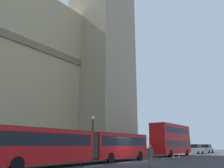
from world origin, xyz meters
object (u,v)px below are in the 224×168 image
sedan_trailing (207,149)px  traffic_cone_west (173,157)px  double_decker_bus (172,139)px  traffic_cone_middle (179,156)px  pedestrian_near_cones (150,155)px  articulated_bus (86,144)px  sedan_lead (196,149)px  street_lamp (93,134)px

sedan_trailing → traffic_cone_west: 27.53m
double_decker_bus → sedan_trailing: 18.68m
traffic_cone_middle → pedestrian_near_cones: pedestrian_near_cones is taller
articulated_bus → sedan_trailing: articulated_bus is taller
articulated_bus → pedestrian_near_cones: (0.24, -6.48, -0.83)m
double_decker_bus → traffic_cone_west: double_decker_bus is taller
sedan_lead → articulated_bus: bearing=179.7°
sedan_trailing → pedestrian_near_cones: size_ratio=2.60×
street_lamp → double_decker_bus: bearing=-17.6°
sedan_lead → traffic_cone_west: bearing=-170.0°
traffic_cone_middle → street_lamp: size_ratio=0.11×
double_decker_bus → traffic_cone_middle: 7.75m
traffic_cone_middle → sedan_lead: bearing=10.7°
sedan_trailing → pedestrian_near_cones: (-38.54, -6.17, -0.00)m
articulated_bus → traffic_cone_west: articulated_bus is taller
traffic_cone_west → pedestrian_near_cones: (-11.22, -2.77, 0.63)m
sedan_trailing → street_lamp: size_ratio=0.83×
double_decker_bus → sedan_lead: size_ratio=2.44×
sedan_trailing → traffic_cone_middle: (-25.05, -3.23, -0.63)m
traffic_cone_middle → street_lamp: (-7.75, 8.04, 2.77)m
traffic_cone_west → street_lamp: bearing=123.7°
sedan_lead → traffic_cone_west: 20.53m
street_lamp → pedestrian_near_cones: size_ratio=3.12×
double_decker_bus → sedan_lead: (11.49, -0.15, -1.80)m
double_decker_bus → street_lamp: 14.90m
traffic_cone_west → traffic_cone_middle: size_ratio=1.00×
sedan_trailing → traffic_cone_middle: bearing=-172.7°
articulated_bus → double_decker_bus: size_ratio=1.76×
sedan_lead → street_lamp: size_ratio=0.83×
articulated_bus → sedan_trailing: bearing=-0.4°
sedan_lead → street_lamp: bearing=169.7°
traffic_cone_west → street_lamp: street_lamp is taller
double_decker_bus → pedestrian_near_cones: 21.05m
sedan_trailing → pedestrian_near_cones: 39.03m
traffic_cone_middle → street_lamp: street_lamp is taller
sedan_lead → street_lamp: 26.20m
street_lamp → traffic_cone_middle: bearing=-46.0°
street_lamp → pedestrian_near_cones: (-5.74, -10.99, -2.14)m
street_lamp → pedestrian_near_cones: bearing=-117.6°
traffic_cone_west → sedan_trailing: bearing=7.1°
double_decker_bus → street_lamp: (-14.20, 4.50, 0.35)m
traffic_cone_middle → double_decker_bus: bearing=28.7°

